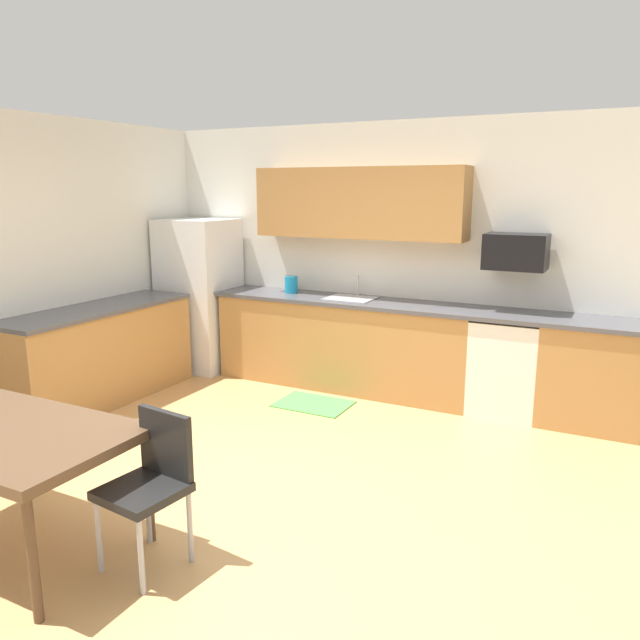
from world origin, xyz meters
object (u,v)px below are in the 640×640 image
object	(u,v)px
chair_near_table	(152,477)
kettle	(291,285)
oven_range	(506,365)
refrigerator	(200,294)
dining_table	(10,440)
microwave	(516,252)

from	to	relation	value
chair_near_table	kettle	size ratio (longest dim) A/B	4.25
oven_range	chair_near_table	size ratio (longest dim) A/B	1.07
refrigerator	kettle	bearing A→B (deg)	6.51
chair_near_table	kettle	distance (m)	3.53
dining_table	refrigerator	bearing A→B (deg)	111.55
oven_range	kettle	distance (m)	2.37
dining_table	chair_near_table	bearing A→B (deg)	17.52
kettle	dining_table	bearing A→B (deg)	-86.40
dining_table	kettle	bearing A→B (deg)	93.60
dining_table	microwave	bearing A→B (deg)	60.25
refrigerator	oven_range	world-z (taller)	refrigerator
dining_table	oven_range	bearing A→B (deg)	59.56
oven_range	kettle	size ratio (longest dim) A/B	4.55
refrigerator	dining_table	xyz separation A→B (m)	(1.37, -3.46, -0.19)
oven_range	microwave	bearing A→B (deg)	90.00
oven_range	kettle	xyz separation A→B (m)	(-2.30, 0.05, 0.56)
refrigerator	oven_range	xyz separation A→B (m)	(3.44, 0.08, -0.40)
refrigerator	kettle	xyz separation A→B (m)	(1.14, 0.13, 0.17)
oven_range	dining_table	world-z (taller)	oven_range
refrigerator	oven_range	size ratio (longest dim) A/B	1.87
refrigerator	chair_near_table	world-z (taller)	refrigerator
refrigerator	kettle	size ratio (longest dim) A/B	8.53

